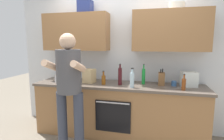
{
  "coord_description": "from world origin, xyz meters",
  "views": [
    {
      "loc": [
        0.61,
        -2.89,
        1.58
      ],
      "look_at": [
        -0.08,
        -0.1,
        1.15
      ],
      "focal_mm": 28.85,
      "sensor_mm": 36.0,
      "label": 1
    }
  ],
  "objects_px": {
    "knife_block": "(161,79)",
    "cup_stoneware": "(86,77)",
    "bottle_syrup": "(104,79)",
    "grocery_bag_bread": "(89,76)",
    "cup_tea": "(174,84)",
    "bottle_soda": "(144,76)",
    "person_standing": "(69,84)",
    "bottle_vinegar": "(184,84)",
    "bottle_wine": "(120,76)",
    "mixing_bowl": "(62,79)",
    "bottle_water": "(132,79)",
    "cup_coffee": "(57,77)",
    "grocery_bag_produce": "(189,79)"
  },
  "relations": [
    {
      "from": "bottle_wine",
      "to": "grocery_bag_produce",
      "type": "bearing_deg",
      "value": 6.82
    },
    {
      "from": "bottle_syrup",
      "to": "cup_stoneware",
      "type": "height_order",
      "value": "bottle_syrup"
    },
    {
      "from": "cup_tea",
      "to": "cup_stoneware",
      "type": "xyz_separation_m",
      "value": [
        -1.53,
        0.1,
        0.01
      ]
    },
    {
      "from": "bottle_vinegar",
      "to": "cup_tea",
      "type": "distance_m",
      "value": 0.27
    },
    {
      "from": "bottle_water",
      "to": "knife_block",
      "type": "distance_m",
      "value": 0.53
    },
    {
      "from": "bottle_syrup",
      "to": "knife_block",
      "type": "height_order",
      "value": "knife_block"
    },
    {
      "from": "knife_block",
      "to": "grocery_bag_bread",
      "type": "bearing_deg",
      "value": -174.96
    },
    {
      "from": "cup_coffee",
      "to": "grocery_bag_produce",
      "type": "distance_m",
      "value": 2.35
    },
    {
      "from": "bottle_soda",
      "to": "bottle_wine",
      "type": "height_order",
      "value": "bottle_wine"
    },
    {
      "from": "person_standing",
      "to": "cup_tea",
      "type": "distance_m",
      "value": 1.63
    },
    {
      "from": "mixing_bowl",
      "to": "knife_block",
      "type": "xyz_separation_m",
      "value": [
        1.71,
        0.17,
        0.06
      ]
    },
    {
      "from": "bottle_soda",
      "to": "bottle_vinegar",
      "type": "bearing_deg",
      "value": -23.94
    },
    {
      "from": "person_standing",
      "to": "cup_stoneware",
      "type": "bearing_deg",
      "value": 95.26
    },
    {
      "from": "cup_coffee",
      "to": "grocery_bag_produce",
      "type": "bearing_deg",
      "value": -1.12
    },
    {
      "from": "cup_stoneware",
      "to": "cup_coffee",
      "type": "distance_m",
      "value": 0.6
    },
    {
      "from": "bottle_syrup",
      "to": "knife_block",
      "type": "bearing_deg",
      "value": 10.99
    },
    {
      "from": "bottle_syrup",
      "to": "grocery_bag_bread",
      "type": "bearing_deg",
      "value": 165.15
    },
    {
      "from": "knife_block",
      "to": "cup_stoneware",
      "type": "bearing_deg",
      "value": 177.09
    },
    {
      "from": "person_standing",
      "to": "grocery_bag_produce",
      "type": "xyz_separation_m",
      "value": [
        1.68,
        0.76,
        -0.0
      ]
    },
    {
      "from": "bottle_vinegar",
      "to": "grocery_bag_bread",
      "type": "height_order",
      "value": "bottle_vinegar"
    },
    {
      "from": "bottle_wine",
      "to": "bottle_syrup",
      "type": "relative_size",
      "value": 1.51
    },
    {
      "from": "grocery_bag_bread",
      "to": "grocery_bag_produce",
      "type": "distance_m",
      "value": 1.63
    },
    {
      "from": "person_standing",
      "to": "bottle_vinegar",
      "type": "bearing_deg",
      "value": 17.54
    },
    {
      "from": "person_standing",
      "to": "bottle_wine",
      "type": "distance_m",
      "value": 0.87
    },
    {
      "from": "bottle_syrup",
      "to": "grocery_bag_bread",
      "type": "height_order",
      "value": "grocery_bag_bread"
    },
    {
      "from": "person_standing",
      "to": "bottle_wine",
      "type": "relative_size",
      "value": 4.97
    },
    {
      "from": "person_standing",
      "to": "grocery_bag_bread",
      "type": "relative_size",
      "value": 7.28
    },
    {
      "from": "bottle_soda",
      "to": "cup_tea",
      "type": "bearing_deg",
      "value": -3.27
    },
    {
      "from": "cup_stoneware",
      "to": "bottle_wine",
      "type": "bearing_deg",
      "value": -16.63
    },
    {
      "from": "cup_stoneware",
      "to": "knife_block",
      "type": "xyz_separation_m",
      "value": [
        1.34,
        -0.07,
        0.05
      ]
    },
    {
      "from": "cup_tea",
      "to": "knife_block",
      "type": "height_order",
      "value": "knife_block"
    },
    {
      "from": "cup_stoneware",
      "to": "cup_coffee",
      "type": "xyz_separation_m",
      "value": [
        -0.6,
        -0.03,
        -0.01
      ]
    },
    {
      "from": "cup_tea",
      "to": "cup_stoneware",
      "type": "distance_m",
      "value": 1.54
    },
    {
      "from": "bottle_syrup",
      "to": "grocery_bag_produce",
      "type": "xyz_separation_m",
      "value": [
        1.35,
        0.18,
        0.03
      ]
    },
    {
      "from": "bottle_water",
      "to": "bottle_syrup",
      "type": "distance_m",
      "value": 0.5
    },
    {
      "from": "bottle_wine",
      "to": "grocery_bag_bread",
      "type": "bearing_deg",
      "value": 177.27
    },
    {
      "from": "bottle_wine",
      "to": "knife_block",
      "type": "bearing_deg",
      "value": 11.35
    },
    {
      "from": "bottle_wine",
      "to": "mixing_bowl",
      "type": "xyz_separation_m",
      "value": [
        -1.05,
        -0.04,
        -0.1
      ]
    },
    {
      "from": "cup_coffee",
      "to": "grocery_bag_bread",
      "type": "xyz_separation_m",
      "value": [
        0.72,
        -0.15,
        0.07
      ]
    },
    {
      "from": "cup_tea",
      "to": "knife_block",
      "type": "xyz_separation_m",
      "value": [
        -0.2,
        0.03,
        0.06
      ]
    },
    {
      "from": "cup_tea",
      "to": "grocery_bag_produce",
      "type": "bearing_deg",
      "value": 6.26
    },
    {
      "from": "mixing_bowl",
      "to": "cup_coffee",
      "type": "bearing_deg",
      "value": 136.58
    },
    {
      "from": "person_standing",
      "to": "cup_coffee",
      "type": "bearing_deg",
      "value": 129.99
    },
    {
      "from": "bottle_syrup",
      "to": "knife_block",
      "type": "relative_size",
      "value": 0.86
    },
    {
      "from": "bottle_syrup",
      "to": "cup_tea",
      "type": "height_order",
      "value": "bottle_syrup"
    },
    {
      "from": "cup_tea",
      "to": "cup_coffee",
      "type": "xyz_separation_m",
      "value": [
        -2.13,
        0.07,
        0.0
      ]
    },
    {
      "from": "cup_stoneware",
      "to": "grocery_bag_produce",
      "type": "bearing_deg",
      "value": -2.35
    },
    {
      "from": "bottle_soda",
      "to": "grocery_bag_bread",
      "type": "height_order",
      "value": "bottle_soda"
    },
    {
      "from": "bottle_vinegar",
      "to": "grocery_bag_produce",
      "type": "xyz_separation_m",
      "value": [
        0.11,
        0.26,
        0.02
      ]
    },
    {
      "from": "grocery_bag_bread",
      "to": "knife_block",
      "type": "bearing_deg",
      "value": 5.04
    }
  ]
}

